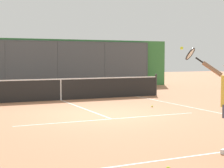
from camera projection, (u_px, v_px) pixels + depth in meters
ground_plane at (100, 115)px, 11.99m from camera, size 60.00×60.00×0.00m
court_line_markings at (115, 120)px, 10.91m from camera, size 7.69×9.98×0.01m
fence_backdrop at (30, 64)px, 21.80m from camera, size 18.42×1.37×3.01m
tennis_net at (61, 89)px, 16.06m from camera, size 9.88×0.09×1.07m
tennis_ball_near_baseline at (168, 168)px, 6.06m from camera, size 0.07×0.07×0.07m
tennis_ball_near_net at (152, 106)px, 13.80m from camera, size 0.07×0.07×0.07m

